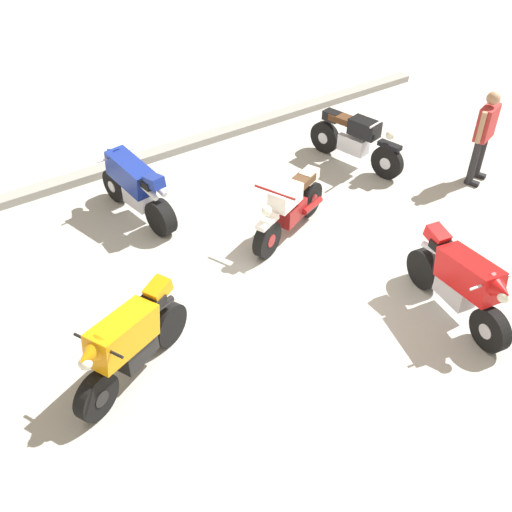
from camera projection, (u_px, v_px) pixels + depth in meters
The scene contains 8 objects.
ground_plane at pixel (291, 288), 8.66m from camera, with size 40.00×40.00×0.00m, color #ADAAA3.
curb_edge at pixel (150, 156), 11.56m from camera, with size 14.00×0.30×0.15m, color gray.
motorcycle_cream_vintage at pixel (290, 208), 9.41m from camera, with size 1.86×0.96×1.07m.
motorcycle_black_cruiser at pixel (356, 140), 11.14m from camera, with size 0.74×2.07×1.09m.
motorcycle_orange_sportbike at pixel (130, 342), 7.03m from camera, with size 1.84×1.06×1.14m.
motorcycle_red_sportbike at pixel (461, 282), 7.87m from camera, with size 0.71×1.95×1.14m.
motorcycle_blue_sportbike at pixel (135, 186), 9.74m from camera, with size 0.70×1.96×1.14m.
person_in_red_shirt at pixel (485, 131), 10.38m from camera, with size 0.66×0.43×1.73m.
Camera 1 is at (-4.07, -5.01, 5.82)m, focal length 41.28 mm.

